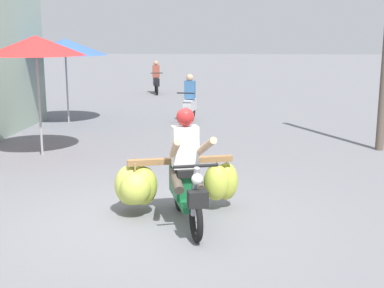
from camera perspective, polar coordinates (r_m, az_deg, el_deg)
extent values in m
plane|color=slate|center=(7.24, -4.05, -8.44)|extent=(120.00, 120.00, 0.00)
torus|color=black|center=(6.47, 0.44, -8.33)|extent=(0.23, 0.56, 0.56)
torus|color=black|center=(7.58, -1.45, -5.24)|extent=(0.23, 0.56, 0.56)
cube|color=#196638|center=(6.91, -0.42, -6.61)|extent=(0.38, 0.60, 0.08)
cube|color=#196638|center=(7.23, -1.04, -4.26)|extent=(0.44, 0.69, 0.36)
cube|color=black|center=(7.10, -0.93, -2.74)|extent=(0.41, 0.65, 0.10)
cylinder|color=gray|center=(6.41, 0.34, -5.30)|extent=(0.14, 0.29, 0.69)
cylinder|color=black|center=(6.28, 0.41, -2.44)|extent=(0.55, 0.19, 0.04)
sphere|color=silver|center=(6.24, 0.57, -3.87)|extent=(0.14, 0.14, 0.14)
cube|color=black|center=(6.27, 0.64, -6.08)|extent=(0.27, 0.22, 0.20)
cube|color=#196638|center=(6.37, 0.45, -5.80)|extent=(0.17, 0.30, 0.04)
cube|color=olive|center=(7.30, -1.27, -1.83)|extent=(1.47, 0.50, 0.08)
cube|color=olive|center=(7.48, -1.51, -1.73)|extent=(1.32, 0.44, 0.06)
ellipsoid|color=#B2BD42|center=(7.53, 2.70, -4.24)|extent=(0.48, 0.46, 0.54)
cylinder|color=#998459|center=(7.45, 2.73, -2.00)|extent=(0.02, 0.02, 0.13)
ellipsoid|color=#BCC64C|center=(7.24, -6.23, -4.88)|extent=(0.50, 0.46, 0.46)
cylinder|color=#998459|center=(7.16, -6.28, -2.75)|extent=(0.02, 0.02, 0.16)
ellipsoid|color=#B2BC42|center=(7.34, -5.37, -4.59)|extent=(0.52, 0.50, 0.55)
cylinder|color=#998459|center=(7.26, -5.41, -2.32)|extent=(0.02, 0.02, 0.11)
ellipsoid|color=#BFCA4F|center=(7.40, -6.75, -4.52)|extent=(0.54, 0.51, 0.58)
cylinder|color=#998459|center=(7.32, -6.81, -2.19)|extent=(0.02, 0.02, 0.10)
ellipsoid|color=#ADB73D|center=(7.65, 3.79, -4.11)|extent=(0.44, 0.42, 0.56)
cylinder|color=#998459|center=(7.56, 3.83, -1.81)|extent=(0.02, 0.02, 0.13)
ellipsoid|color=#BAC44A|center=(7.58, -6.33, -4.18)|extent=(0.49, 0.48, 0.56)
cylinder|color=#998459|center=(7.50, -6.39, -1.91)|extent=(0.02, 0.02, 0.12)
cube|color=silver|center=(6.91, -0.75, -0.34)|extent=(0.39, 0.30, 0.56)
sphere|color=#B22626|center=(6.81, -0.73, 3.00)|extent=(0.24, 0.24, 0.24)
cylinder|color=tan|center=(6.61, 1.46, -0.34)|extent=(0.33, 0.71, 0.39)
cylinder|color=tan|center=(6.53, -1.88, -0.48)|extent=(0.23, 0.72, 0.39)
cylinder|color=#4C4238|center=(6.93, 0.58, -3.98)|extent=(0.24, 0.46, 0.27)
cylinder|color=#4C4238|center=(6.87, -1.71, -4.10)|extent=(0.24, 0.46, 0.27)
torus|color=black|center=(14.45, -0.73, 3.00)|extent=(0.14, 0.53, 0.52)
torus|color=black|center=(15.52, 0.07, 3.62)|extent=(0.14, 0.53, 0.52)
cube|color=silver|center=(15.05, -0.24, 4.28)|extent=(0.34, 0.92, 0.32)
cylinder|color=black|center=(14.41, -0.70, 5.62)|extent=(0.50, 0.09, 0.04)
cube|color=#386699|center=(15.01, -0.23, 5.99)|extent=(0.32, 0.23, 0.52)
sphere|color=tan|center=(14.96, -0.25, 7.32)|extent=(0.20, 0.20, 0.20)
torus|color=black|center=(21.90, -3.86, 6.06)|extent=(0.18, 0.53, 0.52)
torus|color=black|center=(22.99, -4.01, 6.34)|extent=(0.18, 0.53, 0.52)
cube|color=black|center=(22.52, -3.96, 6.84)|extent=(0.41, 0.93, 0.32)
cylinder|color=black|center=(21.89, -3.89, 7.79)|extent=(0.50, 0.13, 0.04)
cube|color=#994738|center=(22.51, -3.98, 7.98)|extent=(0.33, 0.25, 0.52)
sphere|color=tan|center=(22.47, -3.99, 8.87)|extent=(0.20, 0.20, 0.20)
cylinder|color=#99999E|center=(15.40, -13.57, 6.07)|extent=(0.05, 0.05, 2.04)
cone|color=#3860B2|center=(15.33, -13.79, 10.33)|extent=(2.37, 2.37, 0.46)
cylinder|color=#99999E|center=(11.27, -16.44, 4.24)|extent=(0.05, 0.05, 2.19)
cone|color=red|center=(11.18, -16.81, 10.34)|extent=(2.03, 2.03, 0.40)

